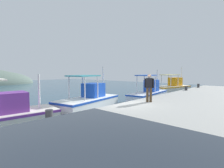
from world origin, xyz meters
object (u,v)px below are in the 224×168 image
(fishing_boat_third, at_px, (89,101))
(fishing_boat_fifth, at_px, (172,88))
(mooring_bollard_third, at_px, (186,88))
(mooring_bollard_fourth, at_px, (198,86))
(fisherman_standing, at_px, (149,87))
(fishing_boat_fourth, at_px, (149,93))
(mooring_bollard_second, at_px, (49,116))

(fishing_boat_third, distance_m, fishing_boat_fifth, 13.49)
(mooring_bollard_third, xyz_separation_m, mooring_bollard_fourth, (4.13, 0.00, 0.02))
(fisherman_standing, bearing_deg, fishing_boat_fourth, 30.09)
(fisherman_standing, height_order, mooring_bollard_fourth, fisherman_standing)
(fishing_boat_fifth, bearing_deg, fishing_boat_fourth, -176.67)
(fishing_boat_fourth, height_order, fishing_boat_fifth, fishing_boat_fifth)
(fishing_boat_fourth, distance_m, mooring_bollard_third, 3.94)
(fishing_boat_fourth, bearing_deg, fishing_boat_fifth, 3.33)
(mooring_bollard_third, bearing_deg, fishing_boat_fourth, 140.64)
(fisherman_standing, bearing_deg, mooring_bollard_third, 4.33)
(mooring_bollard_second, relative_size, mooring_bollard_third, 1.11)
(fishing_boat_fifth, height_order, mooring_bollard_fourth, fishing_boat_fifth)
(mooring_bollard_third, bearing_deg, fishing_boat_third, 162.59)
(mooring_bollard_third, bearing_deg, mooring_bollard_fourth, 0.00)
(fishing_boat_fourth, xyz_separation_m, fishing_boat_fifth, (6.44, 0.37, 0.05))
(fishing_boat_fourth, relative_size, mooring_bollard_third, 14.39)
(fisherman_standing, height_order, mooring_bollard_third, fisherman_standing)
(fishing_boat_fifth, bearing_deg, mooring_bollard_fourth, -75.81)
(fishing_boat_fifth, height_order, mooring_bollard_second, fishing_boat_fifth)
(fishing_boat_third, bearing_deg, mooring_bollard_fourth, -12.54)
(mooring_bollard_third, height_order, mooring_bollard_fourth, mooring_bollard_fourth)
(mooring_bollard_fourth, bearing_deg, mooring_bollard_third, 180.00)
(mooring_bollard_third, bearing_deg, fishing_boat_fifth, 39.98)
(fisherman_standing, xyz_separation_m, mooring_bollard_third, (8.42, 0.64, -0.75))
(fishing_boat_fifth, xyz_separation_m, fisherman_standing, (-11.83, -3.50, 1.09))
(mooring_bollard_second, bearing_deg, fishing_boat_fifth, 9.00)
(fishing_boat_third, bearing_deg, fishing_boat_fifth, -1.27)
(fishing_boat_fifth, distance_m, mooring_bollard_second, 18.28)
(fishing_boat_fifth, distance_m, mooring_bollard_third, 4.46)
(fishing_boat_fifth, relative_size, mooring_bollard_third, 13.96)
(mooring_bollard_third, distance_m, mooring_bollard_fourth, 4.13)
(fishing_boat_fifth, xyz_separation_m, mooring_bollard_fourth, (0.72, -2.86, 0.36))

